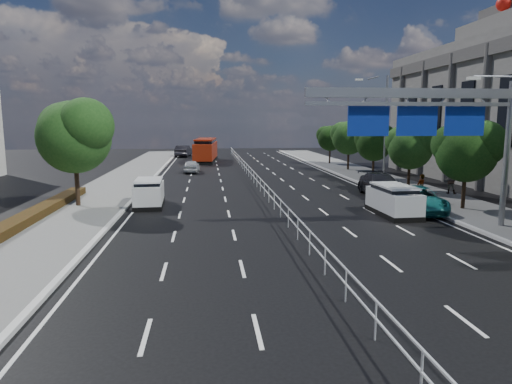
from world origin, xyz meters
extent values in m
plane|color=black|center=(0.00, 0.00, 0.00)|extent=(160.00, 160.00, 0.00)
cube|color=silver|center=(-9.00, 0.00, 0.07)|extent=(0.25, 140.00, 0.15)
cube|color=silver|center=(0.00, 22.50, 1.00)|extent=(0.05, 85.00, 0.05)
cube|color=silver|center=(0.00, 22.50, 0.55)|extent=(0.05, 85.00, 0.05)
cylinder|color=gray|center=(10.60, 10.00, 3.60)|extent=(0.28, 0.28, 7.20)
cube|color=gray|center=(5.60, 10.00, 6.60)|extent=(10.20, 0.25, 0.45)
cube|color=gray|center=(5.60, 10.00, 6.10)|extent=(10.20, 0.18, 0.18)
cylinder|color=gray|center=(9.60, 10.00, 7.40)|extent=(2.00, 0.10, 0.10)
cube|color=silver|center=(8.60, 10.00, 7.30)|extent=(0.60, 0.25, 0.15)
cube|color=navy|center=(8.40, 10.18, 5.30)|extent=(2.00, 0.08, 1.40)
cube|color=white|center=(8.40, 10.23, 5.30)|extent=(1.80, 0.02, 1.20)
cube|color=navy|center=(6.00, 10.18, 5.30)|extent=(2.00, 0.08, 1.40)
cube|color=white|center=(6.00, 10.23, 5.30)|extent=(1.80, 0.02, 1.20)
cube|color=navy|center=(3.60, 10.18, 5.30)|extent=(2.00, 0.08, 1.40)
cube|color=white|center=(3.60, 10.23, 5.30)|extent=(1.80, 0.02, 1.20)
cylinder|color=gray|center=(10.80, 26.00, 4.50)|extent=(0.16, 0.16, 9.00)
cylinder|color=gray|center=(9.60, 26.00, 8.80)|extent=(0.10, 2.40, 0.10)
cube|color=silver|center=(8.40, 26.00, 8.65)|extent=(0.60, 0.25, 0.15)
cube|color=#4C4947|center=(16.90, 22.00, 10.60)|extent=(0.40, 36.00, 1.00)
sphere|color=#B2140C|center=(17.80, 22.00, 13.80)|extent=(1.10, 1.10, 1.10)
cylinder|color=black|center=(-12.00, 18.00, 1.75)|extent=(0.28, 0.28, 3.50)
sphere|color=#194014|center=(-12.00, 18.00, 4.34)|extent=(4.40, 4.40, 4.40)
sphere|color=#194014|center=(-11.12, 17.34, 5.04)|extent=(3.30, 3.30, 3.30)
sphere|color=#194014|center=(-12.77, 18.66, 4.90)|extent=(3.08, 3.08, 3.08)
cylinder|color=black|center=(11.20, 14.50, 1.40)|extent=(0.22, 0.22, 2.80)
sphere|color=black|center=(11.20, 14.50, 3.47)|extent=(3.50, 3.50, 3.50)
sphere|color=black|center=(11.90, 13.97, 4.03)|extent=(2.62, 2.62, 2.62)
sphere|color=black|center=(10.59, 15.03, 3.92)|extent=(2.45, 2.45, 2.45)
cylinder|color=black|center=(11.20, 22.00, 1.35)|extent=(0.22, 0.22, 2.70)
sphere|color=#194014|center=(11.20, 22.00, 3.35)|extent=(3.30, 3.30, 3.30)
sphere|color=#194014|center=(11.86, 21.50, 3.89)|extent=(2.48, 2.48, 2.47)
sphere|color=#194014|center=(10.62, 22.50, 3.78)|extent=(2.31, 2.31, 2.31)
cylinder|color=black|center=(11.20, 29.50, 1.32)|extent=(0.21, 0.21, 2.65)
sphere|color=black|center=(11.20, 29.50, 3.29)|extent=(3.20, 3.20, 3.20)
sphere|color=black|center=(11.84, 29.02, 3.82)|extent=(2.40, 2.40, 2.40)
sphere|color=black|center=(10.64, 29.98, 3.71)|extent=(2.24, 2.24, 2.24)
cylinder|color=black|center=(11.20, 37.00, 1.43)|extent=(0.23, 0.23, 2.85)
sphere|color=#194014|center=(11.20, 37.00, 3.53)|extent=(3.60, 3.60, 3.60)
sphere|color=#194014|center=(11.92, 36.46, 4.10)|extent=(2.70, 2.70, 2.70)
sphere|color=#194014|center=(10.57, 37.54, 3.99)|extent=(2.52, 2.52, 2.52)
cylinder|color=black|center=(11.20, 44.50, 1.30)|extent=(0.21, 0.21, 2.60)
sphere|color=black|center=(11.20, 44.50, 3.22)|extent=(3.10, 3.10, 3.10)
sphere|color=black|center=(11.82, 44.03, 3.74)|extent=(2.32, 2.33, 2.32)
sphere|color=black|center=(10.66, 44.97, 3.64)|extent=(2.17, 2.17, 2.17)
cube|color=black|center=(-7.66, 17.97, 0.14)|extent=(1.88, 4.02, 0.28)
cube|color=white|center=(-7.66, 17.97, 0.82)|extent=(1.84, 3.94, 1.17)
cube|color=black|center=(-7.66, 17.97, 1.41)|extent=(1.66, 2.85, 0.51)
cube|color=white|center=(-7.66, 17.97, 1.66)|extent=(1.74, 3.09, 0.10)
cylinder|color=black|center=(-8.30, 16.66, 0.29)|extent=(0.27, 0.59, 0.58)
cylinder|color=black|center=(-6.90, 16.73, 0.29)|extent=(0.27, 0.59, 0.58)
cylinder|color=black|center=(-8.42, 19.22, 0.29)|extent=(0.27, 0.59, 0.58)
cylinder|color=black|center=(-7.01, 19.28, 0.29)|extent=(0.27, 0.59, 0.58)
cube|color=black|center=(-4.14, 50.04, 0.15)|extent=(3.34, 10.40, 0.31)
cube|color=maroon|center=(-4.14, 50.04, 1.47)|extent=(3.28, 10.20, 2.08)
cube|color=black|center=(-4.14, 50.04, 2.50)|extent=(2.83, 7.38, 0.92)
cube|color=maroon|center=(-4.14, 50.04, 2.96)|extent=(2.98, 7.99, 0.18)
cylinder|color=black|center=(-5.43, 46.84, 0.32)|extent=(0.32, 0.65, 0.63)
cylinder|color=black|center=(-3.44, 46.66, 0.32)|extent=(0.32, 0.65, 0.63)
cylinder|color=black|center=(-4.84, 53.43, 0.32)|extent=(0.32, 0.65, 0.63)
cylinder|color=black|center=(-2.84, 53.25, 0.32)|extent=(0.32, 0.65, 0.63)
imported|color=#A0A4A7|center=(-5.61, 37.04, 0.66)|extent=(1.73, 3.94, 1.32)
imported|color=black|center=(-7.54, 59.26, 0.86)|extent=(2.46, 5.41, 1.72)
cube|color=black|center=(6.50, 13.62, 0.14)|extent=(1.90, 4.22, 0.28)
cube|color=silver|center=(6.50, 13.62, 0.83)|extent=(1.86, 4.14, 1.18)
cube|color=black|center=(6.50, 13.62, 1.42)|extent=(1.69, 2.99, 0.52)
cube|color=silver|center=(6.50, 13.62, 1.68)|extent=(1.76, 3.24, 0.10)
cylinder|color=black|center=(5.82, 12.25, 0.29)|extent=(0.27, 0.59, 0.59)
cylinder|color=black|center=(7.27, 12.30, 0.29)|extent=(0.27, 0.59, 0.59)
cylinder|color=black|center=(5.73, 14.95, 0.29)|extent=(0.27, 0.59, 0.59)
cylinder|color=black|center=(7.18, 14.99, 0.29)|extent=(0.27, 0.59, 0.59)
imported|color=#166467|center=(8.23, 14.38, 0.75)|extent=(3.14, 5.65, 1.50)
imported|color=black|center=(8.30, 20.19, 0.80)|extent=(2.58, 5.65, 1.60)
imported|color=gray|center=(9.87, 17.26, 1.02)|extent=(0.76, 0.66, 1.75)
imported|color=gray|center=(13.40, 19.91, 1.07)|extent=(1.15, 1.11, 1.87)
camera|label=1|loc=(-4.01, -10.87, 5.28)|focal=32.00mm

